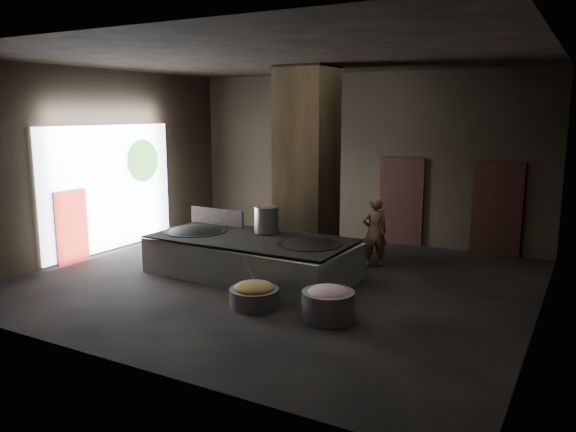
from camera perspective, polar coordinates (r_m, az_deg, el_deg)
The scene contains 28 objects.
floor at distance 11.85m, azimuth -1.09°, elevation -6.73°, with size 10.00×9.00×0.10m, color black.
ceiling at distance 11.37m, azimuth -1.17°, elevation 16.01°, with size 10.00×9.00×0.10m, color black.
back_wall at distance 15.46m, azimuth 7.44°, elevation 5.93°, with size 10.00×0.10×4.50m, color black.
front_wall at distance 7.83m, azimuth -18.15°, elevation 1.09°, with size 10.00×0.10×4.50m, color black.
left_wall at distance 14.58m, azimuth -18.62°, elevation 5.20°, with size 0.10×9.00×4.50m, color black.
right_wall at distance 9.87m, azimuth 25.13°, elevation 2.47°, with size 0.10×9.00×4.50m, color black.
pillar at distance 13.18m, azimuth 1.92°, elevation 5.23°, with size 1.20×1.20×4.50m, color black.
hearth_platform at distance 12.09m, azimuth -3.74°, elevation -4.27°, with size 4.39×2.10×0.76m, color #B9CEBC.
platform_cap at distance 11.99m, azimuth -3.76°, elevation -2.26°, with size 4.30×2.06×0.03m, color black.
wok_left at distance 12.79m, azimuth -9.35°, elevation -1.87°, with size 1.39×1.39×0.38m, color black.
wok_left_rim at distance 12.78m, azimuth -9.36°, elevation -1.56°, with size 1.41×1.41×0.05m, color black.
wok_right at distance 11.39m, azimuth 2.10°, elevation -3.27°, with size 1.29×1.29×0.36m, color black.
wok_right_rim at distance 11.37m, azimuth 2.11°, elevation -2.93°, with size 1.32×1.32×0.05m, color black.
stock_pot at distance 12.35m, azimuth -2.20°, elevation -0.38°, with size 0.53×0.53×0.57m, color gray.
splash_guard at distance 13.36m, azimuth -7.26°, elevation -0.06°, with size 1.53×0.06×0.38m, color black.
cook at distance 12.79m, azimuth 8.77°, elevation -1.60°, with size 0.59×0.38×1.61m, color #8A6246.
veg_basin at distance 10.25m, azimuth -3.46°, elevation -8.26°, with size 0.90×0.90×0.33m, color slate.
veg_fill at distance 10.19m, azimuth -3.47°, elevation -7.28°, with size 0.74×0.74×0.23m, color olive.
ladle at distance 10.33m, azimuth -3.74°, elevation -5.87°, with size 0.03×0.03×0.71m, color gray.
meat_basin at distance 9.61m, azimuth 4.10°, elevation -9.05°, with size 0.90×0.90×0.49m, color slate.
meat_fill at distance 9.54m, azimuth 4.11°, elevation -7.90°, with size 0.75×0.75×0.28m, color #C0737B.
doorway_near at distance 15.10m, azimuth 11.42°, elevation 1.30°, with size 1.18×0.08×2.38m, color black.
doorway_near_glow at distance 15.26m, azimuth 10.77°, elevation 1.23°, with size 0.86×0.04×2.04m, color #8C6647.
doorway_far at distance 14.57m, azimuth 20.44°, elevation 0.52°, with size 1.18×0.08×2.38m, color black.
doorway_far_glow at distance 14.60m, azimuth 20.45°, elevation 0.33°, with size 0.83×0.04×1.96m, color #8C6647.
left_opening at distance 14.71m, azimuth -17.63°, elevation 2.74°, with size 0.04×4.20×3.10m, color white.
pavilion_sliver at distance 13.93m, azimuth -21.14°, elevation -1.01°, with size 0.05×0.90×1.70m, color maroon.
tree_silhouette at distance 15.35m, azimuth -14.51°, elevation 5.46°, with size 0.28×1.10×1.10m, color #194714.
Camera 1 is at (5.70, -9.77, 3.46)m, focal length 35.00 mm.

